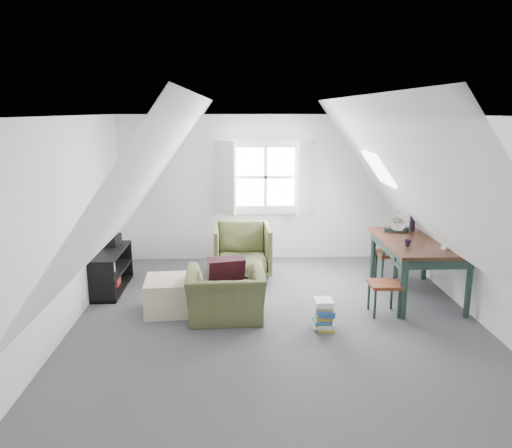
{
  "coord_description": "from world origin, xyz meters",
  "views": [
    {
      "loc": [
        -0.48,
        -5.77,
        2.56
      ],
      "look_at": [
        -0.24,
        0.6,
        1.11
      ],
      "focal_mm": 35.0,
      "sensor_mm": 36.0,
      "label": 1
    }
  ],
  "objects_px": {
    "ottoman": "(171,295)",
    "magazine_stack": "(324,314)",
    "dining_chair_far": "(392,253)",
    "armchair_near": "(226,318)",
    "dining_table": "(418,248)",
    "armchair_far": "(242,275)",
    "dining_chair_near": "(387,283)",
    "media_shelf": "(110,273)"
  },
  "relations": [
    {
      "from": "ottoman",
      "to": "magazine_stack",
      "type": "bearing_deg",
      "value": -18.36
    },
    {
      "from": "ottoman",
      "to": "dining_chair_far",
      "type": "bearing_deg",
      "value": 17.45
    },
    {
      "from": "ottoman",
      "to": "dining_chair_far",
      "type": "relative_size",
      "value": 0.74
    },
    {
      "from": "armchair_near",
      "to": "dining_table",
      "type": "height_order",
      "value": "dining_table"
    },
    {
      "from": "dining_chair_far",
      "to": "dining_table",
      "type": "bearing_deg",
      "value": 102.9
    },
    {
      "from": "armchair_far",
      "to": "dining_table",
      "type": "distance_m",
      "value": 2.72
    },
    {
      "from": "ottoman",
      "to": "dining_chair_far",
      "type": "xyz_separation_m",
      "value": [
        3.19,
        1.0,
        0.24
      ]
    },
    {
      "from": "armchair_far",
      "to": "ottoman",
      "type": "xyz_separation_m",
      "value": [
        -0.94,
        -1.43,
        0.22
      ]
    },
    {
      "from": "armchair_near",
      "to": "magazine_stack",
      "type": "xyz_separation_m",
      "value": [
        1.18,
        -0.36,
        0.18
      ]
    },
    {
      "from": "dining_table",
      "to": "dining_chair_near",
      "type": "bearing_deg",
      "value": -132.09
    },
    {
      "from": "dining_table",
      "to": "dining_chair_near",
      "type": "distance_m",
      "value": 0.88
    },
    {
      "from": "magazine_stack",
      "to": "media_shelf",
      "type": "bearing_deg",
      "value": 153.55
    },
    {
      "from": "armchair_near",
      "to": "magazine_stack",
      "type": "height_order",
      "value": "magazine_stack"
    },
    {
      "from": "dining_table",
      "to": "dining_chair_far",
      "type": "xyz_separation_m",
      "value": [
        -0.15,
        0.63,
        -0.25
      ]
    },
    {
      "from": "armchair_far",
      "to": "dining_chair_near",
      "type": "bearing_deg",
      "value": -43.61
    },
    {
      "from": "armchair_near",
      "to": "magazine_stack",
      "type": "distance_m",
      "value": 1.24
    },
    {
      "from": "magazine_stack",
      "to": "armchair_far",
      "type": "bearing_deg",
      "value": 114.86
    },
    {
      "from": "armchair_near",
      "to": "media_shelf",
      "type": "height_order",
      "value": "media_shelf"
    },
    {
      "from": "armchair_near",
      "to": "dining_chair_far",
      "type": "bearing_deg",
      "value": -154.64
    },
    {
      "from": "dining_table",
      "to": "magazine_stack",
      "type": "height_order",
      "value": "dining_table"
    },
    {
      "from": "dining_table",
      "to": "ottoman",
      "type": "bearing_deg",
      "value": -170.64
    },
    {
      "from": "armchair_far",
      "to": "dining_chair_near",
      "type": "distance_m",
      "value": 2.49
    },
    {
      "from": "armchair_near",
      "to": "dining_chair_far",
      "type": "xyz_separation_m",
      "value": [
        2.48,
        1.27,
        0.46
      ]
    },
    {
      "from": "armchair_near",
      "to": "ottoman",
      "type": "bearing_deg",
      "value": -22.65
    },
    {
      "from": "magazine_stack",
      "to": "ottoman",
      "type": "bearing_deg",
      "value": 161.64
    },
    {
      "from": "dining_chair_near",
      "to": "magazine_stack",
      "type": "height_order",
      "value": "dining_chair_near"
    },
    {
      "from": "dining_chair_far",
      "to": "media_shelf",
      "type": "distance_m",
      "value": 4.18
    },
    {
      "from": "armchair_far",
      "to": "dining_chair_near",
      "type": "xyz_separation_m",
      "value": [
        1.83,
        -1.64,
        0.42
      ]
    },
    {
      "from": "ottoman",
      "to": "dining_chair_near",
      "type": "distance_m",
      "value": 2.78
    },
    {
      "from": "dining_table",
      "to": "dining_chair_far",
      "type": "relative_size",
      "value": 1.86
    },
    {
      "from": "armchair_near",
      "to": "armchair_far",
      "type": "distance_m",
      "value": 1.72
    },
    {
      "from": "ottoman",
      "to": "magazine_stack",
      "type": "xyz_separation_m",
      "value": [
        1.89,
        -0.63,
        -0.04
      ]
    },
    {
      "from": "media_shelf",
      "to": "magazine_stack",
      "type": "xyz_separation_m",
      "value": [
        2.87,
        -1.43,
        -0.08
      ]
    },
    {
      "from": "armchair_near",
      "to": "dining_chair_far",
      "type": "height_order",
      "value": "dining_chair_far"
    },
    {
      "from": "armchair_near",
      "to": "ottoman",
      "type": "relative_size",
      "value": 1.47
    },
    {
      "from": "armchair_far",
      "to": "media_shelf",
      "type": "bearing_deg",
      "value": -163.59
    },
    {
      "from": "dining_table",
      "to": "media_shelf",
      "type": "height_order",
      "value": "dining_table"
    },
    {
      "from": "media_shelf",
      "to": "dining_table",
      "type": "bearing_deg",
      "value": -10.32
    },
    {
      "from": "dining_chair_far",
      "to": "media_shelf",
      "type": "xyz_separation_m",
      "value": [
        -4.17,
        -0.2,
        -0.2
      ]
    },
    {
      "from": "ottoman",
      "to": "dining_chair_far",
      "type": "distance_m",
      "value": 3.36
    },
    {
      "from": "armchair_near",
      "to": "magazine_stack",
      "type": "bearing_deg",
      "value": 161.28
    },
    {
      "from": "ottoman",
      "to": "armchair_far",
      "type": "bearing_deg",
      "value": 56.77
    }
  ]
}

